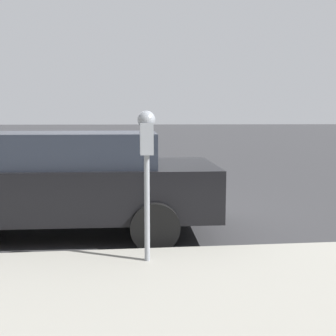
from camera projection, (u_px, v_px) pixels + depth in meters
ground_plane at (118, 216)px, 6.93m from camera, size 220.00×220.00×0.00m
parking_meter at (147, 147)px, 4.22m from camera, size 0.21×0.19×1.65m
car_black at (54, 180)px, 5.81m from camera, size 2.18×4.89×1.50m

